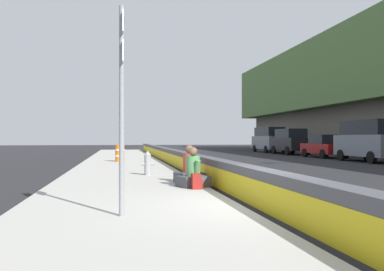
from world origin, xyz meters
TOP-DOWN VIEW (x-y plane):
  - ground_plane at (0.00, 0.00)m, footprint 160.00×160.00m
  - sidewalk_strip at (0.00, 2.65)m, footprint 80.00×4.40m
  - jersey_barrier at (0.00, 0.00)m, footprint 76.00×0.45m
  - route_sign_post at (-0.64, 2.80)m, footprint 0.44×0.09m
  - fire_hydrant at (7.13, 1.83)m, footprint 0.26×0.46m
  - seated_person_foreground at (3.32, 0.85)m, footprint 0.88×0.95m
  - seated_person_middle at (4.41, 0.77)m, footprint 0.80×0.90m
  - backpack at (2.83, 0.86)m, footprint 0.32×0.28m
  - construction_barrel at (15.93, 2.80)m, footprint 0.54×0.54m
  - parked_car_fourth at (15.28, -12.30)m, footprint 5.11×2.11m
  - parked_car_midline at (20.88, -12.27)m, footprint 4.50×1.96m
  - parked_car_far at (27.00, -12.20)m, footprint 4.82×2.10m
  - parked_car_farther at (32.49, -12.28)m, footprint 5.13×2.17m

SIDE VIEW (x-z plane):
  - ground_plane at x=0.00m, z-range 0.00..0.00m
  - sidewalk_strip at x=0.00m, z-range 0.00..0.14m
  - backpack at x=2.83m, z-range 0.13..0.53m
  - jersey_barrier at x=0.00m, z-range 0.00..0.85m
  - seated_person_foreground at x=3.32m, z-range -0.06..1.02m
  - seated_person_middle at x=4.41m, z-range -0.07..1.05m
  - fire_hydrant at x=7.13m, z-range 0.15..1.03m
  - construction_barrel at x=15.93m, z-range 0.14..1.09m
  - parked_car_midline at x=20.88m, z-range 0.01..1.72m
  - parked_car_far at x=27.00m, z-range 0.04..2.32m
  - parked_car_fourth at x=15.28m, z-range 0.07..2.63m
  - parked_car_farther at x=32.49m, z-range 0.07..2.63m
  - route_sign_post at x=-0.64m, z-range 0.41..4.01m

